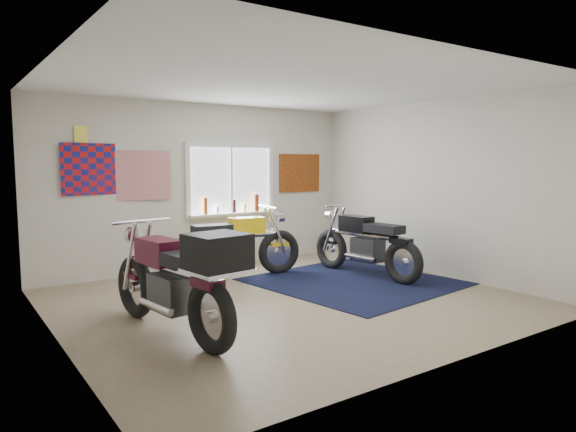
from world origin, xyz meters
TOP-DOWN VIEW (x-y plane):
  - ground at (0.00, 0.00)m, footprint 5.50×5.50m
  - room_shell at (0.00, 0.00)m, footprint 5.50×5.50m
  - navy_rug at (1.33, 0.28)m, footprint 2.79×2.88m
  - window_assembly at (0.50, 2.47)m, footprint 1.66×0.17m
  - oil_bottles at (0.57, 2.40)m, footprint 1.06×0.09m
  - flag_display at (-1.90, 2.48)m, footprint 1.60×0.10m
  - triumph_poster at (1.95, 2.48)m, footprint 0.90×0.03m
  - yellow_triumph at (0.03, 1.50)m, footprint 2.15×0.65m
  - black_chrome_bike at (1.75, 0.48)m, footprint 0.65×2.12m
  - maroon_tourer at (-1.73, -0.53)m, footprint 0.80×2.24m

SIDE VIEW (x-z plane):
  - ground at x=0.00m, z-range 0.00..0.00m
  - navy_rug at x=1.33m, z-range 0.00..0.01m
  - black_chrome_bike at x=1.75m, z-range -0.07..1.02m
  - yellow_triumph at x=0.03m, z-range -0.07..1.02m
  - maroon_tourer at x=-1.73m, z-range 0.02..1.16m
  - oil_bottles at x=0.57m, z-range 0.88..1.18m
  - window_assembly at x=0.50m, z-range 0.74..2.00m
  - triumph_poster at x=1.95m, z-range 1.20..1.90m
  - room_shell at x=0.00m, z-range -1.11..4.39m
  - flag_display at x=-1.90m, z-range 1.56..2.73m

